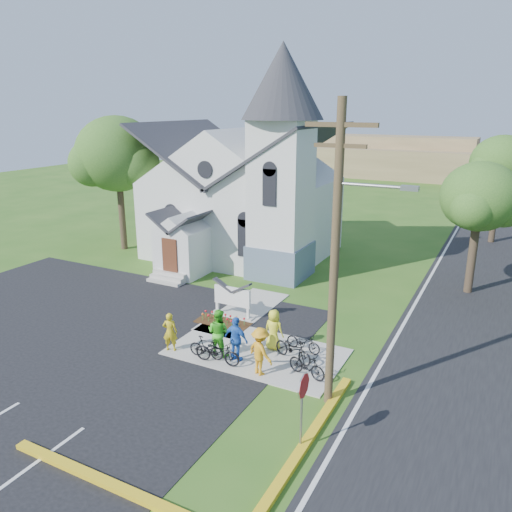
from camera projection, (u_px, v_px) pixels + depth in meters
The scene contains 23 objects.
ground at pixel (219, 350), 20.74m from camera, with size 120.00×120.00×0.00m, color #305E1B.
parking_lot at pixel (61, 334), 22.13m from camera, with size 20.00×16.00×0.02m, color black.
road at pixel (500, 280), 29.05m from camera, with size 8.00×90.00×0.02m, color black.
sidewalk at pixel (257, 352), 20.49m from camera, with size 7.00×4.00×0.05m, color #A6A196.
church at pixel (246, 178), 32.24m from camera, with size 12.35×12.00×13.00m.
church_sign at pixel (232, 297), 23.69m from camera, with size 2.20×0.40×1.70m.
flower_bed at pixel (223, 323), 23.21m from camera, with size 2.60×1.10×0.07m, color #37220F.
utility_pole at pixel (337, 250), 15.53m from camera, with size 3.45×0.28×10.00m.
stop_sign at pixel (303, 395), 14.25m from camera, with size 0.11×0.76×2.48m.
tree_lot_corner at pixel (117, 154), 33.51m from camera, with size 5.60×5.60×9.15m.
tree_road_near at pixel (480, 197), 25.67m from camera, with size 4.00×4.00×7.05m.
tree_road_mid at pixel (502, 164), 35.47m from camera, with size 4.40×4.40×7.80m.
distant_hills at pixel (461, 165), 66.47m from camera, with size 61.00×10.00×5.60m.
cyclist_0 at pixel (170, 332), 20.37m from camera, with size 0.60×0.39×1.65m, color gold.
bike_0 at pixel (217, 352), 19.41m from camera, with size 0.66×1.90×1.00m, color black.
cyclist_1 at pixel (218, 332), 19.97m from camera, with size 0.95×0.74×1.95m, color #44C825.
bike_1 at pixel (206, 347), 19.83m from camera, with size 0.43×1.52×0.91m, color black.
cyclist_2 at pixel (236, 339), 19.49m from camera, with size 1.08×0.45×1.85m, color blue.
bike_2 at pixel (293, 349), 19.65m from camera, with size 0.65×1.86×0.98m, color black.
cyclist_3 at pixel (260, 351), 18.52m from camera, with size 1.20×0.69×1.86m, color orange.
bike_3 at pixel (307, 365), 18.45m from camera, with size 0.46×1.63×0.98m, color black.
cyclist_4 at pixel (274, 329), 20.49m from camera, with size 0.84×0.55×1.72m, color yellow.
bike_4 at pixel (303, 342), 20.41m from camera, with size 0.55×1.59×0.83m, color black.
Camera 1 is at (10.01, -15.90, 9.72)m, focal length 35.00 mm.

